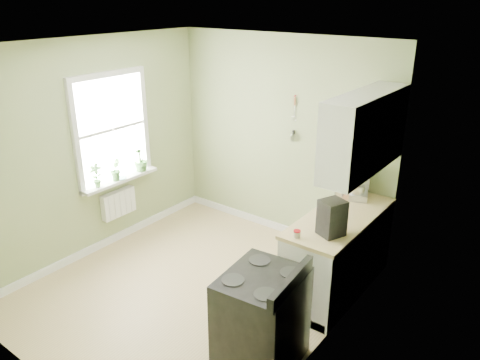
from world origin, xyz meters
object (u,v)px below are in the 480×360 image
Objects in this scene: stove at (262,320)px; kettle at (339,190)px; coffee_maker at (332,219)px; stand_mixer at (360,183)px.

kettle is at bearing 96.79° from stove.
kettle is 0.52× the size of coffee_maker.
stand_mixer is 1.05m from coffee_maker.
stove is 1.21m from coffee_maker.
coffee_maker reaches higher than stove.
stand_mixer is at bearing 98.35° from coffee_maker.
stove is at bearing -96.11° from coffee_maker.
stove is 2.00m from kettle.
coffee_maker is (0.34, -0.88, 0.08)m from kettle.
stove is 2.16m from stand_mixer.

